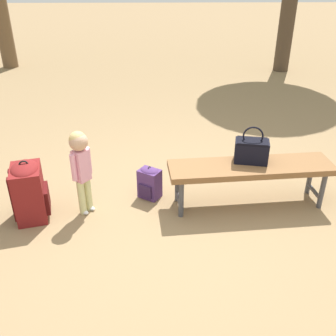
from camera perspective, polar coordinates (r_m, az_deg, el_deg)
name	(u,v)px	position (r m, az deg, el deg)	size (l,w,h in m)	color
ground_plane	(179,215)	(3.81, 1.61, -6.91)	(40.00, 40.00, 0.00)	#8C704C
park_bench	(251,170)	(3.85, 12.07, -0.27)	(1.63, 0.54, 0.45)	brown
handbag	(252,150)	(3.83, 12.19, 2.63)	(0.35, 0.24, 0.37)	black
child_standing	(81,160)	(3.66, -12.73, 1.09)	(0.18, 0.19, 0.85)	#CCCC8C
backpack_large	(29,190)	(3.85, -19.79, -3.01)	(0.38, 0.42, 0.61)	maroon
backpack_small	(150,182)	(3.99, -2.73, -2.05)	(0.26, 0.25, 0.36)	#4C2D66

